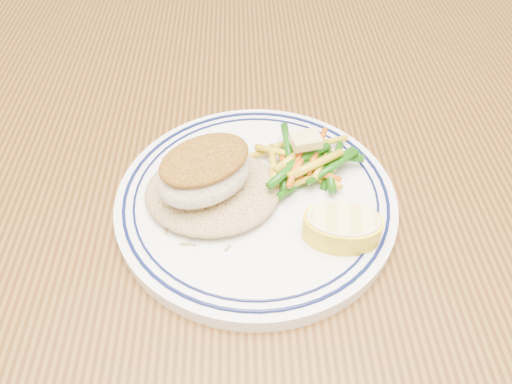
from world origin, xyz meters
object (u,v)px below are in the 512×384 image
object	(u,v)px
vegetable_pile	(306,162)
lemon_wedge	(342,226)
rice_pilaf	(212,189)
dining_table	(250,243)
plate	(256,200)
fish_fillet	(205,171)

from	to	relation	value
vegetable_pile	lemon_wedge	xyz separation A→B (m)	(0.02, -0.08, 0.00)
rice_pilaf	lemon_wedge	xyz separation A→B (m)	(0.11, -0.05, 0.00)
dining_table	lemon_wedge	size ratio (longest dim) A/B	20.94
vegetable_pile	lemon_wedge	distance (m)	0.08
rice_pilaf	lemon_wedge	size ratio (longest dim) A/B	1.71
plate	rice_pilaf	distance (m)	0.04
plate	fish_fillet	size ratio (longest dim) A/B	2.41
vegetable_pile	fish_fillet	bearing A→B (deg)	-159.86
plate	fish_fillet	bearing A→B (deg)	-172.77
rice_pilaf	fish_fillet	xyz separation A→B (m)	(-0.00, -0.00, 0.03)
rice_pilaf	fish_fillet	distance (m)	0.03
dining_table	vegetable_pile	world-z (taller)	vegetable_pile
dining_table	rice_pilaf	distance (m)	0.13
dining_table	lemon_wedge	xyz separation A→B (m)	(0.08, -0.08, 0.13)
rice_pilaf	vegetable_pile	size ratio (longest dim) A/B	1.08
rice_pilaf	vegetable_pile	world-z (taller)	vegetable_pile
vegetable_pile	lemon_wedge	world-z (taller)	vegetable_pile
fish_fillet	vegetable_pile	distance (m)	0.10
dining_table	fish_fillet	distance (m)	0.16
rice_pilaf	vegetable_pile	distance (m)	0.09
vegetable_pile	lemon_wedge	size ratio (longest dim) A/B	1.59
fish_fillet	vegetable_pile	size ratio (longest dim) A/B	0.94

